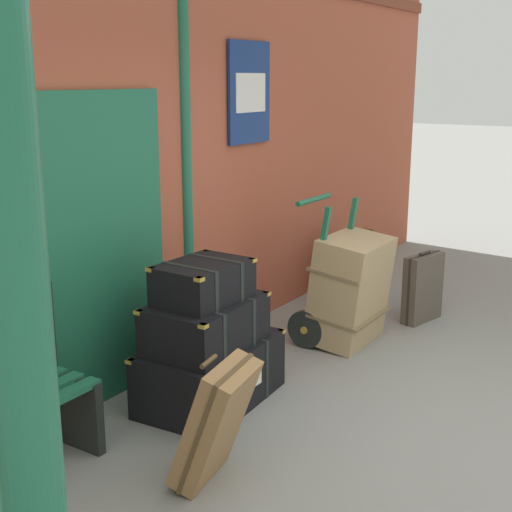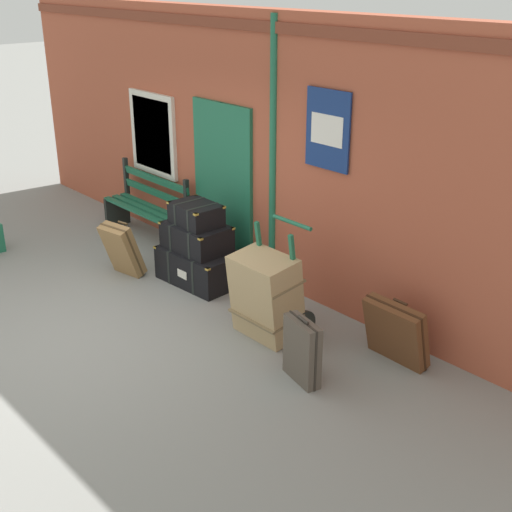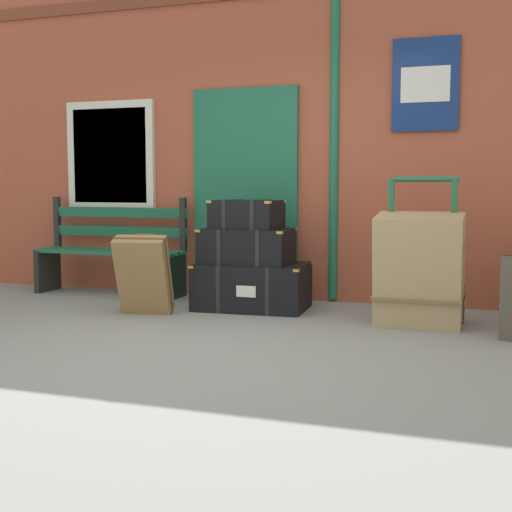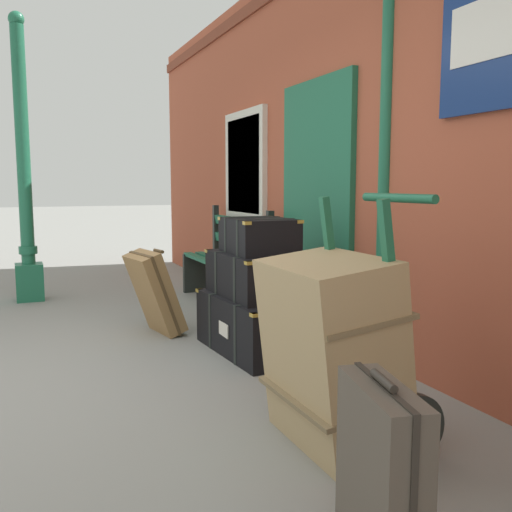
% 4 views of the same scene
% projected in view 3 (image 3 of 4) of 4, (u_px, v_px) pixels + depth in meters
% --- Properties ---
extents(ground_plane, '(60.00, 60.00, 0.00)m').
position_uv_depth(ground_plane, '(188.00, 354.00, 4.76)').
color(ground_plane, gray).
extents(brick_facade, '(10.40, 0.35, 3.20)m').
position_uv_depth(brick_facade, '(294.00, 139.00, 7.04)').
color(brick_facade, '#AD5138').
rests_on(brick_facade, ground).
extents(platform_bench, '(1.60, 0.43, 1.01)m').
position_uv_depth(platform_bench, '(112.00, 252.00, 7.36)').
color(platform_bench, '#1E6647').
rests_on(platform_bench, ground).
extents(steamer_trunk_base, '(1.05, 0.72, 0.43)m').
position_uv_depth(steamer_trunk_base, '(252.00, 286.00, 6.48)').
color(steamer_trunk_base, black).
rests_on(steamer_trunk_base, ground).
extents(steamer_trunk_middle, '(0.83, 0.58, 0.33)m').
position_uv_depth(steamer_trunk_middle, '(247.00, 246.00, 6.45)').
color(steamer_trunk_middle, black).
rests_on(steamer_trunk_middle, steamer_trunk_base).
extents(steamer_trunk_top, '(0.62, 0.47, 0.27)m').
position_uv_depth(steamer_trunk_top, '(247.00, 214.00, 6.44)').
color(steamer_trunk_top, black).
rests_on(steamer_trunk_top, steamer_trunk_middle).
extents(porters_trolley, '(0.71, 0.56, 1.21)m').
position_uv_depth(porters_trolley, '(421.00, 290.00, 5.83)').
color(porters_trolley, black).
rests_on(porters_trolley, ground).
extents(large_brown_trunk, '(0.70, 0.54, 0.92)m').
position_uv_depth(large_brown_trunk, '(419.00, 269.00, 5.65)').
color(large_brown_trunk, tan).
rests_on(large_brown_trunk, ground).
extents(suitcase_umber, '(0.51, 0.47, 0.72)m').
position_uv_depth(suitcase_umber, '(144.00, 275.00, 6.14)').
color(suitcase_umber, olive).
rests_on(suitcase_umber, ground).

